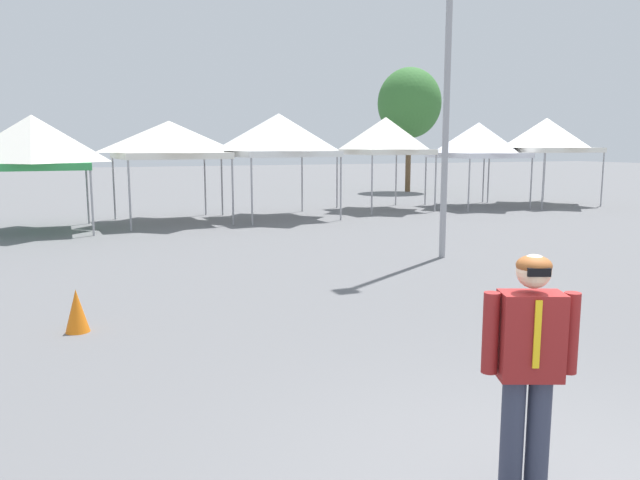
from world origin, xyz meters
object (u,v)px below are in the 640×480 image
Objects in this scene: canopy_tent_behind_center at (33,142)px; canopy_tent_behind_left at (546,135)px; canopy_tent_left_of_center at (386,136)px; canopy_tent_far_right at (279,135)px; tree_behind_tents_right at (409,103)px; canopy_tent_right_of_center at (478,140)px; canopy_tent_center at (169,140)px; person_foreground at (529,362)px; traffic_cone_lot_center at (77,311)px.

canopy_tent_behind_left is (19.37, 0.96, 0.31)m from canopy_tent_behind_center.
canopy_tent_left_of_center is at bearing 174.60° from canopy_tent_behind_left.
canopy_tent_behind_left reaches higher than canopy_tent_far_right.
tree_behind_tents_right is (10.22, 8.75, 1.82)m from canopy_tent_far_right.
canopy_tent_right_of_center is 8.55m from tree_behind_tents_right.
canopy_tent_behind_left reaches higher than canopy_tent_center.
canopy_tent_behind_center reaches higher than canopy_tent_center.
canopy_tent_behind_left reaches higher than canopy_tent_right_of_center.
canopy_tent_center is 0.54× the size of tree_behind_tents_right.
canopy_tent_far_right is (3.63, -0.19, 0.17)m from canopy_tent_center.
canopy_tent_behind_center is 19.40m from canopy_tent_behind_left.
person_foreground is at bearing -77.65° from canopy_tent_behind_center.
canopy_tent_left_of_center is 7.20m from canopy_tent_behind_left.
canopy_tent_left_of_center reaches higher than canopy_tent_behind_center.
traffic_cone_lot_center is (-17.00, -20.24, -4.34)m from tree_behind_tents_right.
canopy_tent_left_of_center is at bearing 174.31° from canopy_tent_right_of_center.
canopy_tent_center is at bearing -179.56° from canopy_tent_behind_left.
canopy_tent_behind_center is 12.31m from canopy_tent_left_of_center.
canopy_tent_behind_center is 16.81m from person_foreground.
canopy_tent_center is 0.97× the size of canopy_tent_behind_left.
canopy_tent_center is at bearing 88.78° from person_foreground.
canopy_tent_left_of_center reaches higher than person_foreground.
canopy_tent_far_right is at bearing -178.49° from canopy_tent_behind_left.
tree_behind_tents_right is (14.21, 25.76, 3.60)m from person_foreground.
traffic_cone_lot_center is (-2.79, 5.52, -0.74)m from person_foreground.
person_foreground is at bearing -103.21° from canopy_tent_far_right.
canopy_tent_left_of_center is (12.20, 1.64, 0.26)m from canopy_tent_behind_center.
tree_behind_tents_right is at bearing 78.88° from canopy_tent_right_of_center.
canopy_tent_far_right reaches higher than canopy_tent_right_of_center.
canopy_tent_center is 12.32m from traffic_cone_lot_center.
canopy_tent_right_of_center reaches higher than canopy_tent_behind_center.
canopy_tent_far_right reaches higher than canopy_tent_center.
canopy_tent_far_right is 6.03× the size of traffic_cone_lot_center.
canopy_tent_center is 0.99× the size of canopy_tent_far_right.
canopy_tent_behind_center is 4.04m from canopy_tent_center.
tree_behind_tents_right is (1.60, 8.16, 1.96)m from canopy_tent_right_of_center.
canopy_tent_right_of_center is (16.19, 1.24, 0.11)m from canopy_tent_behind_center.
canopy_tent_left_of_center is 9.74m from tree_behind_tents_right.
canopy_tent_far_right is (7.57, 0.65, 0.25)m from canopy_tent_behind_center.
canopy_tent_behind_left is at bearing -5.40° from canopy_tent_left_of_center.
canopy_tent_far_right is at bearing -167.94° from canopy_tent_left_of_center.
canopy_tent_far_right reaches higher than traffic_cone_lot_center.
canopy_tent_behind_center is at bearing -175.08° from canopy_tent_far_right.
canopy_tent_behind_center reaches higher than person_foreground.
canopy_tent_right_of_center is at bearing 1.87° from canopy_tent_center.
canopy_tent_right_of_center is at bearing 4.39° from canopy_tent_behind_center.
canopy_tent_right_of_center is 3.20m from canopy_tent_behind_left.
canopy_tent_center is at bearing -178.13° from canopy_tent_right_of_center.
person_foreground is (-12.61, -17.60, -1.64)m from canopy_tent_right_of_center.
canopy_tent_left_of_center is at bearing -125.76° from tree_behind_tents_right.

